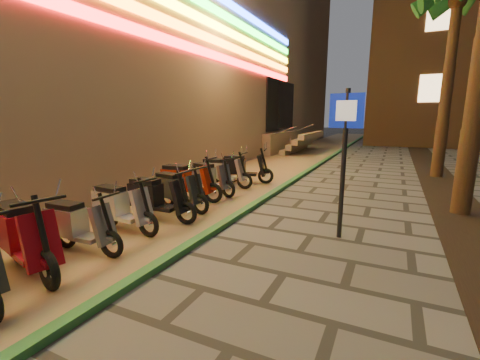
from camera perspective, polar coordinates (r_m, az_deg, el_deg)
The scene contains 15 objects.
parking_strip at distance 12.69m, azimuth 3.49°, elevation 1.33°, with size 3.40×60.00×0.01m, color #8C7251.
green_curb at distance 12.15m, azimuth 10.94°, elevation 0.91°, with size 0.18×60.00×0.10m, color #266530.
planting_strip at distance 7.10m, azimuth 36.82°, elevation -9.11°, with size 1.20×40.00×0.02m, color black.
mall_building at distance 21.70m, azimuth -33.02°, elevation 23.72°, with size 24.23×44.00×15.00m.
palm_d at distance 14.15m, azimuth 34.23°, elevation 24.83°, with size 2.97×3.02×7.16m.
pedestrian_sign at distance 5.95m, azimuth 18.10°, elevation 6.13°, with size 0.59×0.12×2.67m.
scooter_5 at distance 5.58m, azimuth -34.14°, elevation -8.15°, with size 1.77×0.85×1.25m.
scooter_6 at distance 5.96m, azimuth -27.01°, elevation -7.10°, with size 1.50×0.52×1.05m.
scooter_7 at distance 6.68m, azimuth -20.67°, elevation -4.40°, with size 1.59×0.56×1.12m.
scooter_8 at distance 7.11m, azimuth -14.84°, elevation -3.00°, with size 1.63×0.57×1.15m.
scooter_9 at distance 7.79m, azimuth -11.27°, elevation -1.69°, with size 1.59×0.65×1.11m.
scooter_10 at distance 8.58m, azimuth -9.76°, elevation -0.15°, with size 1.72×0.61×1.21m.
scooter_11 at distance 9.23m, azimuth -5.46°, elevation 0.50°, with size 1.57×0.81×1.11m.
scooter_12 at distance 10.03m, azimuth -3.36°, elevation 1.51°, with size 1.64×0.61×1.15m.
scooter_13 at distance 10.67m, azimuth 0.36°, elevation 2.21°, with size 1.67×0.83×1.18m.
Camera 1 is at (2.10, -1.57, 2.22)m, focal length 24.00 mm.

